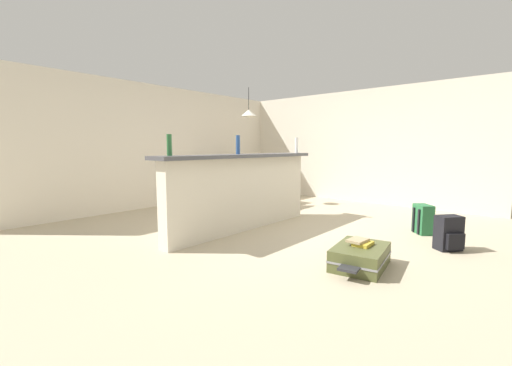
{
  "coord_description": "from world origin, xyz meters",
  "views": [
    {
      "loc": [
        -4.11,
        -3.03,
        1.24
      ],
      "look_at": [
        -0.1,
        0.45,
        0.66
      ],
      "focal_mm": 23.06,
      "sensor_mm": 36.0,
      "label": 1
    }
  ],
  "objects": [
    {
      "name": "partition_half_wall",
      "position": [
        -0.56,
        0.31,
        0.54
      ],
      "size": [
        2.8,
        0.2,
        1.09
      ],
      "primitive_type": "cube",
      "color": "silver",
      "rests_on": "ground_plane"
    },
    {
      "name": "backpack_black",
      "position": [
        0.33,
        -2.25,
        0.2
      ],
      "size": [
        0.34,
        0.34,
        0.42
      ],
      "color": "black",
      "rests_on": "ground_plane"
    },
    {
      "name": "book_stack",
      "position": [
        -0.87,
        -1.66,
        0.25
      ],
      "size": [
        0.25,
        0.22,
        0.06
      ],
      "color": "gold",
      "rests_on": "suitcase_flat_olive"
    },
    {
      "name": "dining_table",
      "position": [
        1.18,
        1.7,
        0.65
      ],
      "size": [
        1.1,
        0.8,
        0.74
      ],
      "color": "brown",
      "rests_on": "ground_plane"
    },
    {
      "name": "bar_countertop",
      "position": [
        -0.56,
        0.31,
        1.11
      ],
      "size": [
        2.96,
        0.4,
        0.05
      ],
      "primitive_type": "cube",
      "color": "#4C4C51",
      "rests_on": "partition_half_wall"
    },
    {
      "name": "ground_plane",
      "position": [
        0.0,
        0.0,
        -0.03
      ],
      "size": [
        13.0,
        13.0,
        0.05
      ],
      "primitive_type": "cube",
      "color": "#BCAD8E"
    },
    {
      "name": "wall_right",
      "position": [
        3.05,
        0.3,
        1.25
      ],
      "size": [
        0.1,
        6.0,
        2.5
      ],
      "primitive_type": "cube",
      "color": "silver",
      "rests_on": "ground_plane"
    },
    {
      "name": "dining_chair_far_side",
      "position": [
        1.22,
        2.23,
        0.52
      ],
      "size": [
        0.41,
        0.41,
        0.93
      ],
      "color": "black",
      "rests_on": "ground_plane"
    },
    {
      "name": "bottle_green",
      "position": [
        -1.78,
        0.38,
        1.27
      ],
      "size": [
        0.06,
        0.06,
        0.26
      ],
      "primitive_type": "cylinder",
      "color": "#2D6B38",
      "rests_on": "bar_countertop"
    },
    {
      "name": "dining_chair_near_partition",
      "position": [
        1.16,
        1.1,
        0.52
      ],
      "size": [
        0.44,
        0.44,
        0.93
      ],
      "color": "black",
      "rests_on": "ground_plane"
    },
    {
      "name": "suitcase_flat_olive",
      "position": [
        -0.91,
        -1.68,
        0.11
      ],
      "size": [
        0.87,
        0.59,
        0.22
      ],
      "color": "#51562D",
      "rests_on": "ground_plane"
    },
    {
      "name": "pendant_lamp",
      "position": [
        1.18,
        1.78,
        1.96
      ],
      "size": [
        0.34,
        0.34,
        0.65
      ],
      "color": "black"
    },
    {
      "name": "bottle_blue",
      "position": [
        -0.6,
        0.38,
        1.27
      ],
      "size": [
        0.06,
        0.06,
        0.28
      ],
      "primitive_type": "cylinder",
      "color": "#284C89",
      "rests_on": "bar_countertop"
    },
    {
      "name": "bottle_white",
      "position": [
        0.71,
        0.22,
        1.27
      ],
      "size": [
        0.06,
        0.06,
        0.27
      ],
      "primitive_type": "cylinder",
      "color": "silver",
      "rests_on": "bar_countertop"
    },
    {
      "name": "wall_back",
      "position": [
        0.0,
        3.05,
        1.25
      ],
      "size": [
        6.6,
        0.1,
        2.5
      ],
      "primitive_type": "cube",
      "color": "silver",
      "rests_on": "ground_plane"
    },
    {
      "name": "backpack_green",
      "position": [
        0.96,
        -1.81,
        0.2
      ],
      "size": [
        0.34,
        0.34,
        0.42
      ],
      "color": "#286B3D",
      "rests_on": "ground_plane"
    }
  ]
}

